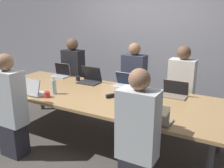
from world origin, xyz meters
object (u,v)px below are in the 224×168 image
object	(u,v)px
laptop_near_right	(155,117)
person_far_left	(74,75)
laptop_far_center	(124,82)
laptop_far_midleft	(90,78)
cup_far_center	(136,86)
laptop_near_left	(32,90)
stapler	(111,96)
person_far_right	(181,90)
laptop_far_right	(175,92)
cup_near_left	(47,95)
laptop_far_left	(61,73)
person_near_left	(10,108)
person_far_center	(134,84)
cup_far_midleft	(78,78)
bottle_near_left	(54,87)
person_near_right	(138,138)

from	to	relation	value
laptop_near_right	person_far_left	xyz separation A→B (m)	(-2.16, 1.40, -0.11)
laptop_far_center	laptop_far_midleft	xyz separation A→B (m)	(-0.60, -0.08, 0.01)
cup_far_center	laptop_near_left	bearing A→B (deg)	-140.93
laptop_near_left	stapler	bearing A→B (deg)	-157.03
person_far_right	laptop_far_center	distance (m)	0.92
laptop_far_right	cup_near_left	xyz separation A→B (m)	(-1.55, -0.92, -0.03)
laptop_far_right	person_far_left	bearing A→B (deg)	168.69
laptop_near_right	cup_far_center	xyz separation A→B (m)	(-0.68, 1.02, -0.02)
laptop_near_right	laptop_far_left	distance (m)	2.45
person_far_right	person_far_left	size ratio (longest dim) A/B	0.99
person_near_left	laptop_near_left	bearing A→B (deg)	-85.10
laptop_far_left	person_far_left	world-z (taller)	person_far_left
person_far_right	stapler	size ratio (longest dim) A/B	9.19
cup_near_left	person_far_center	bearing A→B (deg)	63.36
person_near_left	laptop_near_right	distance (m)	1.88
person_far_right	person_far_left	distance (m)	2.09
laptop_far_right	stapler	world-z (taller)	laptop_far_right
laptop_near_left	person_near_left	size ratio (longest dim) A/B	0.26
cup_near_left	cup_far_midleft	world-z (taller)	cup_near_left
laptop_far_center	cup_far_center	xyz separation A→B (m)	(0.23, -0.05, -0.02)
bottle_near_left	laptop_near_right	bearing A→B (deg)	-8.29
laptop_near_right	laptop_far_left	world-z (taller)	laptop_far_left
laptop_near_left	person_near_right	world-z (taller)	person_near_right
laptop_near_left	laptop_far_midleft	size ratio (longest dim) A/B	1.02
person_far_right	person_far_center	xyz separation A→B (m)	(-0.82, 0.01, -0.00)
cup_far_center	person_near_left	bearing A→B (deg)	-129.73
person_far_right	cup_far_midleft	distance (m)	1.74
person_far_left	cup_far_midleft	distance (m)	0.58
laptop_near_left	stapler	world-z (taller)	laptop_near_left
laptop_far_right	cup_far_center	bearing A→B (deg)	176.14
laptop_far_left	laptop_far_right	bearing A→B (deg)	-2.58
person_near_left	cup_far_midleft	world-z (taller)	person_near_left
cup_near_left	stapler	distance (m)	0.89
person_far_center	laptop_far_left	size ratio (longest dim) A/B	4.25
person_near_left	laptop_near_right	xyz separation A→B (m)	(1.84, 0.37, 0.12)
laptop_far_center	laptop_far_left	size ratio (longest dim) A/B	0.95
laptop_far_midleft	laptop_near_right	bearing A→B (deg)	-33.59
laptop_far_center	person_far_center	distance (m)	0.41
person_near_right	person_far_left	world-z (taller)	person_far_left
person_far_right	cup_far_center	xyz separation A→B (m)	(-0.60, -0.43, 0.10)
laptop_far_right	laptop_far_left	size ratio (longest dim) A/B	1.10
person_far_center	bottle_near_left	bearing A→B (deg)	-120.28
cup_near_left	laptop_near_right	distance (m)	1.61
stapler	laptop_near_right	bearing A→B (deg)	0.46
laptop_far_center	cup_far_center	size ratio (longest dim) A/B	3.22
person_near_right	cup_far_midleft	bearing A→B (deg)	-37.65
person_near_left	cup_near_left	size ratio (longest dim) A/B	17.11
person_near_left	person_far_left	distance (m)	1.81
bottle_near_left	laptop_far_right	bearing A→B (deg)	25.53
cup_far_center	laptop_far_left	world-z (taller)	laptop_far_left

